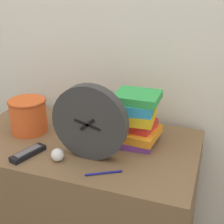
{
  "coord_description": "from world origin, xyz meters",
  "views": [
    {
      "loc": [
        0.54,
        -0.79,
        1.38
      ],
      "look_at": [
        0.16,
        0.27,
        0.9
      ],
      "focal_mm": 50.0,
      "sensor_mm": 36.0,
      "label": 1
    }
  ],
  "objects_px": {
    "tv_remote": "(28,153)",
    "book_stack": "(132,119)",
    "pen": "(104,173)",
    "crumpled_paper_ball": "(58,155)",
    "basket": "(28,115)",
    "desk_clock": "(90,123)"
  },
  "relations": [
    {
      "from": "basket",
      "to": "tv_remote",
      "type": "height_order",
      "value": "basket"
    },
    {
      "from": "book_stack",
      "to": "basket",
      "type": "distance_m",
      "value": 0.47
    },
    {
      "from": "desk_clock",
      "to": "basket",
      "type": "height_order",
      "value": "desk_clock"
    },
    {
      "from": "tv_remote",
      "to": "crumpled_paper_ball",
      "type": "relative_size",
      "value": 3.18
    },
    {
      "from": "basket",
      "to": "tv_remote",
      "type": "bearing_deg",
      "value": -58.39
    },
    {
      "from": "pen",
      "to": "basket",
      "type": "bearing_deg",
      "value": 154.95
    },
    {
      "from": "basket",
      "to": "tv_remote",
      "type": "relative_size",
      "value": 1.08
    },
    {
      "from": "desk_clock",
      "to": "basket",
      "type": "xyz_separation_m",
      "value": [
        -0.36,
        0.12,
        -0.07
      ]
    },
    {
      "from": "book_stack",
      "to": "crumpled_paper_ball",
      "type": "distance_m",
      "value": 0.35
    },
    {
      "from": "desk_clock",
      "to": "book_stack",
      "type": "height_order",
      "value": "desk_clock"
    },
    {
      "from": "crumpled_paper_ball",
      "to": "book_stack",
      "type": "bearing_deg",
      "value": 49.05
    },
    {
      "from": "tv_remote",
      "to": "book_stack",
      "type": "bearing_deg",
      "value": 36.74
    },
    {
      "from": "tv_remote",
      "to": "pen",
      "type": "height_order",
      "value": "tv_remote"
    },
    {
      "from": "crumpled_paper_ball",
      "to": "desk_clock",
      "type": "bearing_deg",
      "value": 31.91
    },
    {
      "from": "pen",
      "to": "crumpled_paper_ball",
      "type": "bearing_deg",
      "value": 172.73
    },
    {
      "from": "crumpled_paper_ball",
      "to": "pen",
      "type": "xyz_separation_m",
      "value": [
        0.2,
        -0.03,
        -0.02
      ]
    },
    {
      "from": "crumpled_paper_ball",
      "to": "pen",
      "type": "height_order",
      "value": "crumpled_paper_ball"
    },
    {
      "from": "basket",
      "to": "pen",
      "type": "xyz_separation_m",
      "value": [
        0.45,
        -0.21,
        -0.08
      ]
    },
    {
      "from": "basket",
      "to": "tv_remote",
      "type": "xyz_separation_m",
      "value": [
        0.12,
        -0.19,
        -0.07
      ]
    },
    {
      "from": "basket",
      "to": "tv_remote",
      "type": "distance_m",
      "value": 0.23
    },
    {
      "from": "crumpled_paper_ball",
      "to": "tv_remote",
      "type": "bearing_deg",
      "value": -176.96
    },
    {
      "from": "basket",
      "to": "desk_clock",
      "type": "bearing_deg",
      "value": -18.02
    }
  ]
}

